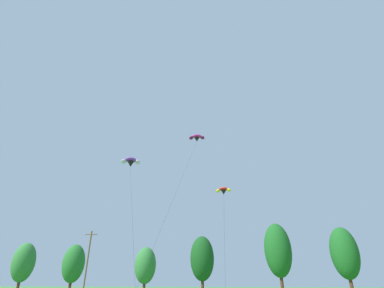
{
  "coord_description": "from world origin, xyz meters",
  "views": [
    {
      "loc": [
        3.06,
        -2.72,
        2.7
      ],
      "look_at": [
        0.5,
        23.35,
        15.17
      ],
      "focal_mm": 26.61,
      "sensor_mm": 36.0,
      "label": 1
    }
  ],
  "objects_px": {
    "parafoil_kite_mid_red_yellow": "(224,191)",
    "parafoil_kite_far_purple": "(131,162)",
    "parafoil_kite_high_magenta": "(197,138)",
    "utility_pole": "(87,261)"
  },
  "relations": [
    {
      "from": "parafoil_kite_high_magenta",
      "to": "parafoil_kite_mid_red_yellow",
      "type": "relative_size",
      "value": 1.66
    },
    {
      "from": "parafoil_kite_high_magenta",
      "to": "utility_pole",
      "type": "bearing_deg",
      "value": 161.68
    },
    {
      "from": "utility_pole",
      "to": "parafoil_kite_far_purple",
      "type": "distance_m",
      "value": 20.34
    },
    {
      "from": "parafoil_kite_mid_red_yellow",
      "to": "parafoil_kite_far_purple",
      "type": "distance_m",
      "value": 14.82
    },
    {
      "from": "utility_pole",
      "to": "parafoil_kite_far_purple",
      "type": "relative_size",
      "value": 0.6
    },
    {
      "from": "parafoil_kite_high_magenta",
      "to": "parafoil_kite_mid_red_yellow",
      "type": "distance_m",
      "value": 10.62
    },
    {
      "from": "utility_pole",
      "to": "parafoil_kite_far_purple",
      "type": "bearing_deg",
      "value": -50.6
    },
    {
      "from": "parafoil_kite_high_magenta",
      "to": "parafoil_kite_far_purple",
      "type": "relative_size",
      "value": 1.36
    },
    {
      "from": "parafoil_kite_far_purple",
      "to": "parafoil_kite_high_magenta",
      "type": "bearing_deg",
      "value": 31.24
    },
    {
      "from": "parafoil_kite_mid_red_yellow",
      "to": "parafoil_kite_high_magenta",
      "type": "bearing_deg",
      "value": 169.08
    }
  ]
}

